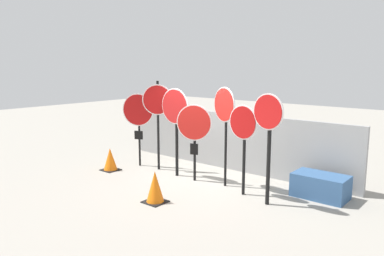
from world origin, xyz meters
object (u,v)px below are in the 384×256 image
Objects in this scene: stop_sign_2 at (175,115)px; traffic_cone_1 at (110,159)px; stop_sign_0 at (138,114)px; storage_crate at (320,186)px; stop_sign_1 at (158,107)px; stop_sign_5 at (243,131)px; stop_sign_6 at (268,128)px; traffic_cone_0 at (155,187)px; stop_sign_3 at (194,127)px; stop_sign_4 at (225,112)px.

traffic_cone_1 is (-1.83, -0.78, -1.37)m from stop_sign_2.
stop_sign_0 is 1.82× the size of storage_crate.
stop_sign_2 is (0.80, -0.14, -0.14)m from stop_sign_1.
stop_sign_5 is 0.87× the size of stop_sign_6.
stop_sign_0 is at bearing -171.21° from storage_crate.
stop_sign_1 is 2.99m from traffic_cone_0.
stop_sign_3 is at bearing -28.02° from stop_sign_0.
stop_sign_2 is 2.00× the size of storage_crate.
stop_sign_0 is 3.05m from stop_sign_4.
stop_sign_2 is 0.99× the size of stop_sign_6.
stop_sign_4 is 3.50× the size of traffic_cone_0.
storage_crate is (5.50, 1.65, -0.05)m from traffic_cone_1.
traffic_cone_1 is at bearing -164.83° from stop_sign_6.
traffic_cone_0 is (-1.21, -1.62, -1.17)m from stop_sign_5.
stop_sign_4 is 2.07× the size of storage_crate.
stop_sign_6 is 3.42× the size of traffic_cone_0.
traffic_cone_1 is 0.54× the size of storage_crate.
stop_sign_6 is 2.03× the size of storage_crate.
stop_sign_0 is 3.34m from traffic_cone_0.
storage_crate is at bearing 15.52° from stop_sign_2.
stop_sign_6 is (1.43, -0.45, -0.17)m from stop_sign_4.
traffic_cone_0 is at bearing -135.64° from storage_crate.
stop_sign_6 reaches higher than storage_crate.
stop_sign_2 reaches higher than storage_crate.
stop_sign_5 is 1.77× the size of storage_crate.
storage_crate is (0.73, 1.19, -1.42)m from stop_sign_6.
stop_sign_2 is 1.13× the size of stop_sign_5.
stop_sign_4 is at bearing 7.07° from stop_sign_2.
stop_sign_4 is (1.50, 0.13, 0.17)m from stop_sign_2.
stop_sign_4 reaches higher than storage_crate.
stop_sign_4 is 1.17× the size of stop_sign_5.
stop_sign_1 reaches higher than stop_sign_0.
stop_sign_1 is 1.21× the size of stop_sign_5.
stop_sign_6 is at bearing 5.46° from traffic_cone_1.
stop_sign_1 reaches higher than traffic_cone_0.
stop_sign_5 is at bearing -39.89° from stop_sign_1.
stop_sign_0 is at bearing -175.25° from stop_sign_6.
stop_sign_0 is 4.49m from stop_sign_6.
traffic_cone_0 is at bearing -81.40° from stop_sign_1.
stop_sign_2 reaches higher than stop_sign_3.
stop_sign_1 is at bearing -159.13° from stop_sign_4.
stop_sign_1 is at bearing 133.37° from traffic_cone_0.
stop_sign_1 reaches higher than storage_crate.
storage_crate is at bearing -6.36° from stop_sign_3.
traffic_cone_1 is (-2.82, 0.97, -0.03)m from traffic_cone_0.
stop_sign_3 is at bearing -163.43° from storage_crate.
stop_sign_6 reaches higher than traffic_cone_1.
stop_sign_4 is at bearing -12.74° from stop_sign_3.
traffic_cone_1 is at bearing 160.94° from traffic_cone_0.
stop_sign_0 reaches higher than stop_sign_3.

